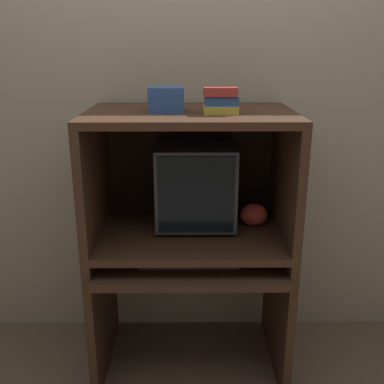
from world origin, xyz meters
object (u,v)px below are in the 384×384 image
(keyboard, at_px, (189,260))
(snack_bag, at_px, (254,215))
(book_stack, at_px, (221,100))
(crt_monitor, at_px, (196,184))
(storage_box, at_px, (166,99))
(mouse, at_px, (248,258))

(keyboard, relative_size, snack_bag, 3.31)
(snack_bag, relative_size, book_stack, 0.92)
(crt_monitor, relative_size, keyboard, 0.91)
(crt_monitor, relative_size, storage_box, 2.69)
(crt_monitor, relative_size, book_stack, 2.78)
(keyboard, bearing_deg, storage_box, 128.67)
(keyboard, height_order, snack_bag, snack_bag)
(snack_bag, height_order, storage_box, storage_box)
(keyboard, bearing_deg, mouse, 3.55)
(book_stack, xyz_separation_m, storage_box, (-0.25, 0.07, -0.00))
(crt_monitor, xyz_separation_m, snack_bag, (0.30, -0.02, -0.16))
(mouse, bearing_deg, storage_box, 164.69)
(book_stack, distance_m, storage_box, 0.25)
(keyboard, distance_m, storage_box, 0.77)
(crt_monitor, xyz_separation_m, book_stack, (0.11, -0.19, 0.45))
(crt_monitor, relative_size, mouse, 5.92)
(crt_monitor, distance_m, storage_box, 0.48)
(crt_monitor, bearing_deg, keyboard, -98.77)
(book_stack, height_order, storage_box, book_stack)
(crt_monitor, bearing_deg, book_stack, -59.80)
(snack_bag, height_order, book_stack, book_stack)
(crt_monitor, height_order, mouse, crt_monitor)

